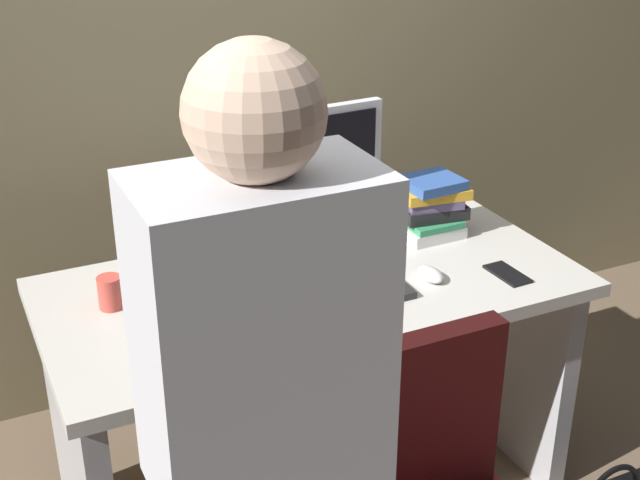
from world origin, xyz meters
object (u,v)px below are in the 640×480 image
at_px(person_at_desk, 266,479).
at_px(book_stack, 432,206).
at_px(desk, 313,351).
at_px(monitor, 297,179).
at_px(keyboard, 335,301).
at_px(cup_by_monitor, 110,292).
at_px(cell_phone, 508,274).
at_px(cup_near_keyboard, 183,313).
at_px(mouse, 431,274).

distance_m(person_at_desk, book_stack, 1.32).
height_order(person_at_desk, book_stack, person_at_desk).
bearing_deg(desk, monitor, 82.03).
xyz_separation_m(keyboard, cup_by_monitor, (-0.55, 0.24, 0.04)).
bearing_deg(cell_phone, monitor, 143.16).
height_order(desk, person_at_desk, person_at_desk).
distance_m(keyboard, cup_near_keyboard, 0.41).
distance_m(monitor, book_stack, 0.48).
bearing_deg(mouse, keyboard, -177.50).
relative_size(cup_by_monitor, book_stack, 0.40).
relative_size(person_at_desk, cup_by_monitor, 18.17).
distance_m(desk, cup_near_keyboard, 0.50).
distance_m(mouse, cell_phone, 0.23).
bearing_deg(cup_by_monitor, cup_near_keyboard, -54.20).
bearing_deg(mouse, person_at_desk, -138.91).
xyz_separation_m(desk, cup_near_keyboard, (-0.41, -0.10, 0.28)).
bearing_deg(desk, cup_near_keyboard, -166.41).
relative_size(keyboard, cup_near_keyboard, 4.37).
xyz_separation_m(mouse, cup_by_monitor, (-0.85, 0.23, 0.03)).
bearing_deg(cup_near_keyboard, cup_by_monitor, 125.80).
height_order(cup_near_keyboard, cup_by_monitor, cup_near_keyboard).
bearing_deg(mouse, cup_near_keyboard, 177.19).
bearing_deg(desk, cell_phone, -21.50).
height_order(desk, book_stack, book_stack).
bearing_deg(cup_by_monitor, desk, -9.80).
relative_size(monitor, mouse, 5.41).
height_order(person_at_desk, monitor, person_at_desk).
height_order(desk, cup_near_keyboard, cup_near_keyboard).
relative_size(person_at_desk, mouse, 16.39).
distance_m(desk, book_stack, 0.59).
height_order(person_at_desk, cell_phone, person_at_desk).
xyz_separation_m(person_at_desk, cell_phone, (0.99, 0.60, -0.08)).
bearing_deg(cup_near_keyboard, mouse, -2.81).
distance_m(monitor, mouse, 0.46).
height_order(mouse, book_stack, book_stack).
bearing_deg(monitor, cell_phone, -34.84).
bearing_deg(monitor, keyboard, -94.00).
distance_m(person_at_desk, cup_by_monitor, 0.91).
bearing_deg(book_stack, cup_near_keyboard, -165.56).
height_order(monitor, book_stack, monitor).
relative_size(person_at_desk, book_stack, 7.29).
bearing_deg(person_at_desk, mouse, 41.09).
bearing_deg(mouse, book_stack, 58.01).
bearing_deg(cup_near_keyboard, desk, 13.59).
distance_m(monitor, keyboard, 0.38).
bearing_deg(cup_near_keyboard, monitor, 29.50).
bearing_deg(cell_phone, person_at_desk, -150.61).
height_order(person_at_desk, keyboard, person_at_desk).
height_order(keyboard, book_stack, book_stack).
bearing_deg(person_at_desk, cell_phone, 31.39).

